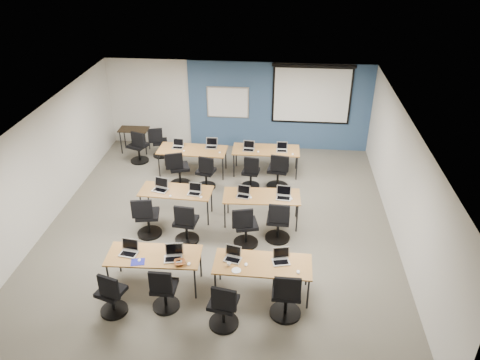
# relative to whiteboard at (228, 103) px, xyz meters

# --- Properties ---
(floor) EXTENTS (8.00, 9.00, 0.02)m
(floor) POSITION_rel_whiteboard_xyz_m (0.30, -4.43, -1.45)
(floor) COLOR #6B6354
(floor) RESTS_ON ground
(ceiling) EXTENTS (8.00, 9.00, 0.02)m
(ceiling) POSITION_rel_whiteboard_xyz_m (0.30, -4.43, 1.25)
(ceiling) COLOR white
(ceiling) RESTS_ON ground
(wall_back) EXTENTS (8.00, 0.04, 2.70)m
(wall_back) POSITION_rel_whiteboard_xyz_m (0.30, 0.07, -0.10)
(wall_back) COLOR beige
(wall_back) RESTS_ON ground
(wall_front) EXTENTS (8.00, 0.04, 2.70)m
(wall_front) POSITION_rel_whiteboard_xyz_m (0.30, -8.93, -0.10)
(wall_front) COLOR beige
(wall_front) RESTS_ON ground
(wall_left) EXTENTS (0.04, 9.00, 2.70)m
(wall_left) POSITION_rel_whiteboard_xyz_m (-3.70, -4.43, -0.10)
(wall_left) COLOR beige
(wall_left) RESTS_ON ground
(wall_right) EXTENTS (0.04, 9.00, 2.70)m
(wall_right) POSITION_rel_whiteboard_xyz_m (4.30, -4.43, -0.10)
(wall_right) COLOR beige
(wall_right) RESTS_ON ground
(blue_accent_panel) EXTENTS (5.50, 0.04, 2.70)m
(blue_accent_panel) POSITION_rel_whiteboard_xyz_m (1.55, 0.04, -0.10)
(blue_accent_panel) COLOR #3D5977
(blue_accent_panel) RESTS_ON wall_back
(whiteboard) EXTENTS (1.28, 0.03, 0.98)m
(whiteboard) POSITION_rel_whiteboard_xyz_m (0.00, 0.00, 0.00)
(whiteboard) COLOR #AEAEAE
(whiteboard) RESTS_ON wall_back
(projector_screen) EXTENTS (2.40, 0.10, 1.82)m
(projector_screen) POSITION_rel_whiteboard_xyz_m (2.50, -0.02, 0.44)
(projector_screen) COLOR black
(projector_screen) RESTS_ON wall_back
(training_table_front_left) EXTENTS (1.79, 0.75, 0.73)m
(training_table_front_left) POSITION_rel_whiteboard_xyz_m (-0.68, -6.52, -0.77)
(training_table_front_left) COLOR olive
(training_table_front_left) RESTS_ON floor
(training_table_front_right) EXTENTS (1.82, 0.76, 0.73)m
(training_table_front_right) POSITION_rel_whiteboard_xyz_m (1.40, -6.58, -0.76)
(training_table_front_right) COLOR brown
(training_table_front_right) RESTS_ON floor
(training_table_mid_left) EXTENTS (1.70, 0.71, 0.73)m
(training_table_mid_left) POSITION_rel_whiteboard_xyz_m (-0.76, -4.11, -0.77)
(training_table_mid_left) COLOR olive
(training_table_mid_left) RESTS_ON floor
(training_table_mid_right) EXTENTS (1.78, 0.74, 0.73)m
(training_table_mid_right) POSITION_rel_whiteboard_xyz_m (1.26, -4.16, -0.77)
(training_table_mid_right) COLOR #A2633D
(training_table_mid_right) RESTS_ON floor
(training_table_back_left) EXTENTS (1.90, 0.79, 0.73)m
(training_table_back_left) POSITION_rel_whiteboard_xyz_m (-0.79, -1.87, -0.76)
(training_table_back_left) COLOR #AA6E37
(training_table_back_left) RESTS_ON floor
(training_table_back_right) EXTENTS (1.85, 0.77, 0.73)m
(training_table_back_right) POSITION_rel_whiteboard_xyz_m (1.25, -1.67, -0.76)
(training_table_back_right) COLOR brown
(training_table_back_right) RESTS_ON floor
(laptop_0) EXTENTS (0.33, 0.28, 0.25)m
(laptop_0) POSITION_rel_whiteboard_xyz_m (-1.16, -6.50, -0.66)
(laptop_0) COLOR #B1B1B1
(laptop_0) RESTS_ON training_table_front_left
(mouse_0) EXTENTS (0.08, 0.10, 0.03)m
(mouse_0) POSITION_rel_whiteboard_xyz_m (-0.90, -6.71, -0.71)
(mouse_0) COLOR white
(mouse_0) RESTS_ON training_table_front_left
(task_chair_0) EXTENTS (0.52, 0.50, 0.98)m
(task_chair_0) POSITION_rel_whiteboard_xyz_m (-1.26, -7.36, -1.04)
(task_chair_0) COLOR black
(task_chair_0) RESTS_ON floor
(laptop_1) EXTENTS (0.34, 0.29, 0.26)m
(laptop_1) POSITION_rel_whiteboard_xyz_m (-0.28, -6.57, -0.66)
(laptop_1) COLOR #A7A7B0
(laptop_1) RESTS_ON training_table_front_left
(mouse_1) EXTENTS (0.08, 0.11, 0.04)m
(mouse_1) POSITION_rel_whiteboard_xyz_m (0.04, -6.74, -0.71)
(mouse_1) COLOR white
(mouse_1) RESTS_ON training_table_front_left
(task_chair_1) EXTENTS (0.51, 0.51, 0.99)m
(task_chair_1) POSITION_rel_whiteboard_xyz_m (-0.35, -7.16, -1.04)
(task_chair_1) COLOR black
(task_chair_1) RESTS_ON floor
(laptop_2) EXTENTS (0.31, 0.26, 0.24)m
(laptop_2) POSITION_rel_whiteboard_xyz_m (0.84, -6.49, -0.66)
(laptop_2) COLOR silver
(laptop_2) RESTS_ON training_table_front_right
(mouse_2) EXTENTS (0.07, 0.11, 0.04)m
(mouse_2) POSITION_rel_whiteboard_xyz_m (1.10, -6.65, -0.71)
(mouse_2) COLOR white
(mouse_2) RESTS_ON training_table_front_right
(task_chair_2) EXTENTS (0.54, 0.54, 1.01)m
(task_chair_2) POSITION_rel_whiteboard_xyz_m (0.78, -7.48, -1.03)
(task_chair_2) COLOR black
(task_chair_2) RESTS_ON floor
(laptop_3) EXTENTS (0.32, 0.27, 0.24)m
(laptop_3) POSITION_rel_whiteboard_xyz_m (1.74, -6.47, -0.66)
(laptop_3) COLOR #ACACB8
(laptop_3) RESTS_ON training_table_front_right
(mouse_3) EXTENTS (0.09, 0.12, 0.04)m
(mouse_3) POSITION_rel_whiteboard_xyz_m (2.06, -6.78, -0.71)
(mouse_3) COLOR white
(mouse_3) RESTS_ON training_table_front_right
(task_chair_3) EXTENTS (0.58, 0.58, 1.05)m
(task_chair_3) POSITION_rel_whiteboard_xyz_m (1.86, -7.14, -1.01)
(task_chair_3) COLOR black
(task_chair_3) RESTS_ON floor
(laptop_4) EXTENTS (0.35, 0.30, 0.26)m
(laptop_4) POSITION_rel_whiteboard_xyz_m (-1.13, -4.09, -0.65)
(laptop_4) COLOR silver
(laptop_4) RESTS_ON training_table_mid_left
(mouse_4) EXTENTS (0.07, 0.10, 0.03)m
(mouse_4) POSITION_rel_whiteboard_xyz_m (-0.84, -4.38, -0.71)
(mouse_4) COLOR white
(mouse_4) RESTS_ON training_table_mid_left
(task_chair_4) EXTENTS (0.56, 0.56, 1.04)m
(task_chair_4) POSITION_rel_whiteboard_xyz_m (-1.27, -4.94, -1.02)
(task_chair_4) COLOR black
(task_chair_4) RESTS_ON floor
(laptop_5) EXTENTS (0.30, 0.26, 0.23)m
(laptop_5) POSITION_rel_whiteboard_xyz_m (-0.30, -4.19, -0.66)
(laptop_5) COLOR #B0B0B2
(laptop_5) RESTS_ON training_table_mid_left
(mouse_5) EXTENTS (0.09, 0.12, 0.04)m
(mouse_5) POSITION_rel_whiteboard_xyz_m (-0.12, -4.37, -0.71)
(mouse_5) COLOR white
(mouse_5) RESTS_ON training_table_mid_left
(task_chair_5) EXTENTS (0.55, 0.55, 1.02)m
(task_chair_5) POSITION_rel_whiteboard_xyz_m (-0.35, -5.09, -1.03)
(task_chair_5) COLOR black
(task_chair_5) RESTS_ON floor
(laptop_6) EXTENTS (0.30, 0.25, 0.23)m
(laptop_6) POSITION_rel_whiteboard_xyz_m (0.84, -4.20, -0.66)
(laptop_6) COLOR #A3A2AE
(laptop_6) RESTS_ON training_table_mid_right
(mouse_6) EXTENTS (0.06, 0.09, 0.03)m
(mouse_6) POSITION_rel_whiteboard_xyz_m (1.02, -4.28, -0.71)
(mouse_6) COLOR white
(mouse_6) RESTS_ON training_table_mid_right
(task_chair_6) EXTENTS (0.55, 0.55, 1.03)m
(task_chair_6) POSITION_rel_whiteboard_xyz_m (0.95, -5.09, -1.02)
(task_chair_6) COLOR black
(task_chair_6) RESTS_ON floor
(laptop_7) EXTENTS (0.33, 0.28, 0.25)m
(laptop_7) POSITION_rel_whiteboard_xyz_m (1.76, -4.18, -0.66)
(laptop_7) COLOR #B9B8C6
(laptop_7) RESTS_ON training_table_mid_right
(mouse_7) EXTENTS (0.09, 0.11, 0.04)m
(mouse_7) POSITION_rel_whiteboard_xyz_m (1.94, -4.25, -0.71)
(mouse_7) COLOR white
(mouse_7) RESTS_ON training_table_mid_right
(task_chair_7) EXTENTS (0.56, 0.56, 1.03)m
(task_chair_7) POSITION_rel_whiteboard_xyz_m (1.67, -4.84, -1.02)
(task_chair_7) COLOR black
(task_chair_7) RESTS_ON floor
(laptop_8) EXTENTS (0.30, 0.26, 0.23)m
(laptop_8) POSITION_rel_whiteboard_xyz_m (-1.21, -1.76, -0.66)
(laptop_8) COLOR #B2B1BD
(laptop_8) RESTS_ON training_table_back_left
(mouse_8) EXTENTS (0.06, 0.10, 0.03)m
(mouse_8) POSITION_rel_whiteboard_xyz_m (-1.00, -1.99, -0.71)
(mouse_8) COLOR white
(mouse_8) RESTS_ON training_table_back_left
(task_chair_8) EXTENTS (0.58, 0.56, 1.04)m
(task_chair_8) POSITION_rel_whiteboard_xyz_m (-1.04, -2.62, -1.02)
(task_chair_8) COLOR black
(task_chair_8) RESTS_ON floor
(laptop_9) EXTENTS (0.32, 0.27, 0.24)m
(laptop_9) POSITION_rel_whiteboard_xyz_m (-0.28, -1.65, -0.66)
(laptop_9) COLOR silver
(laptop_9) RESTS_ON training_table_back_left
(mouse_9) EXTENTS (0.08, 0.10, 0.03)m
(mouse_9) POSITION_rel_whiteboard_xyz_m (-0.00, -2.00, -0.71)
(mouse_9) COLOR white
(mouse_9) RESTS_ON training_table_back_left
(task_chair_9) EXTENTS (0.50, 0.50, 0.98)m
(task_chair_9) POSITION_rel_whiteboard_xyz_m (-0.28, -2.68, -1.05)
(task_chair_9) COLOR black
(task_chair_9) RESTS_ON floor
(laptop_10) EXTENTS (0.31, 0.27, 0.24)m
(laptop_10) POSITION_rel_whiteboard_xyz_m (0.77, -1.74, -0.66)
(laptop_10) COLOR #B0B0B9
(laptop_10) RESTS_ON training_table_back_right
(mouse_10) EXTENTS (0.06, 0.10, 0.03)m
(mouse_10) POSITION_rel_whiteboard_xyz_m (1.04, -1.86, -0.71)
(mouse_10) COLOR white
(mouse_10) RESTS_ON training_table_back_right
(task_chair_10) EXTENTS (0.48, 0.48, 0.96)m
(task_chair_10) POSITION_rel_whiteboard_xyz_m (0.90, -2.56, -1.05)
(task_chair_10) COLOR black
(task_chair_10) RESTS_ON floor
(laptop_11) EXTENTS (0.30, 0.25, 0.23)m
(laptop_11) POSITION_rel_whiteboard_xyz_m (1.69, -1.71, -0.66)
(laptop_11) COLOR silver
(laptop_11) RESTS_ON training_table_back_right
(mouse_11) EXTENTS (0.07, 0.10, 0.03)m
(mouse_11) POSITION_rel_whiteboard_xyz_m (1.99, -1.93, -0.71)
(mouse_11) COLOR white
(mouse_11) RESTS_ON training_table_back_right
(task_chair_11) EXTENTS (0.58, 0.58, 1.05)m
(task_chair_11) POSITION_rel_whiteboard_xyz_m (1.62, -2.52, -1.01)
(task_chair_11) COLOR black
(task_chair_11) RESTS_ON floor
(blue_mousepad) EXTENTS (0.29, 0.26, 0.01)m
(blue_mousepad) POSITION_rel_whiteboard_xyz_m (-0.92, -6.76, -0.72)
(blue_mousepad) COLOR #1C1F93
(blue_mousepad) RESTS_ON training_table_front_left
(snack_bowl) EXTENTS (0.27, 0.27, 0.05)m
(snack_bowl) POSITION_rel_whiteboard_xyz_m (-0.13, -6.73, -0.69)
(snack_bowl) COLOR brown
(snack_bowl) RESTS_ON training_table_front_left
(snack_plate) EXTENTS (0.18, 0.18, 0.01)m
(snack_plate) POSITION_rel_whiteboard_xyz_m (0.94, -6.83, -0.71)
(snack_plate) COLOR white
(snack_plate) RESTS_ON training_table_front_right
(coffee_cup) EXTENTS (0.06, 0.06, 0.06)m
(coffee_cup) POSITION_rel_whiteboard_xyz_m (0.79, -6.72, -0.68)
(coffee_cup) COLOR white
(coffee_cup) RESTS_ON snack_plate
(utility_table) EXTENTS (0.89, 0.49, 0.75)m
(utility_table) POSITION_rel_whiteboard_xyz_m (-2.81, -0.65, -0.80)
(utility_table) COLOR black
(utility_table) RESTS_ON floor
(spare_chair_a) EXTENTS (0.49, 0.48, 0.97)m
(spare_chair_a) POSITION_rel_whiteboard_xyz_m (-1.98, -0.94, -1.05)
(spare_chair_a) COLOR black
(spare_chair_a) RESTS_ON floor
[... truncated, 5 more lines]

